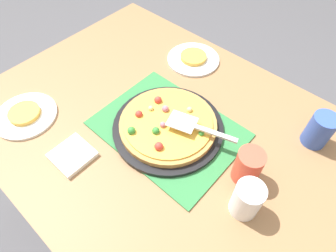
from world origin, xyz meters
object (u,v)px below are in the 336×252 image
at_px(cup_corner, 247,199).
at_px(cup_near, 319,130).
at_px(served_slice_left, 24,113).
at_px(pizza_server, 196,127).
at_px(cup_far, 248,166).
at_px(pizza_pan, 168,127).
at_px(napkin_stack, 72,155).
at_px(plate_near_left, 26,115).
at_px(served_slice_right, 193,57).
at_px(pizza, 167,124).
at_px(plate_far_right, 193,59).

bearing_deg(cup_corner, cup_near, 82.57).
bearing_deg(served_slice_left, cup_near, 35.81).
xyz_separation_m(cup_corner, pizza_server, (-0.25, 0.10, 0.01)).
bearing_deg(cup_near, cup_far, -110.44).
bearing_deg(pizza_pan, napkin_stack, -118.61).
distance_m(cup_near, napkin_stack, 0.80).
height_order(plate_near_left, napkin_stack, napkin_stack).
xyz_separation_m(plate_near_left, napkin_stack, (0.26, 0.01, 0.00)).
distance_m(served_slice_left, cup_far, 0.78).
relative_size(cup_near, cup_far, 1.00).
bearing_deg(cup_far, napkin_stack, -145.53).
relative_size(cup_near, cup_corner, 1.00).
bearing_deg(served_slice_right, napkin_stack, -88.92).
xyz_separation_m(pizza, napkin_stack, (-0.16, -0.29, -0.03)).
height_order(cup_corner, pizza_server, cup_corner).
distance_m(pizza, cup_near, 0.49).
bearing_deg(plate_near_left, cup_far, 24.14).
xyz_separation_m(plate_near_left, plate_far_right, (0.25, 0.65, 0.00)).
height_order(plate_near_left, cup_near, cup_near).
relative_size(pizza, napkin_stack, 2.75).
distance_m(plate_near_left, napkin_stack, 0.26).
height_order(cup_near, cup_far, same).
distance_m(served_slice_left, cup_corner, 0.80).
height_order(served_slice_left, served_slice_right, same).
bearing_deg(served_slice_left, cup_corner, 16.70).
xyz_separation_m(cup_far, napkin_stack, (-0.45, -0.31, -0.05)).
distance_m(cup_near, pizza_server, 0.40).
bearing_deg(napkin_stack, cup_far, 34.47).
relative_size(served_slice_left, cup_corner, 0.92).
bearing_deg(cup_near, pizza_pan, -143.65).
relative_size(pizza_pan, plate_far_right, 1.73).
distance_m(pizza_pan, napkin_stack, 0.33).
distance_m(plate_near_left, cup_far, 0.78).
bearing_deg(cup_far, plate_far_right, 144.75).
height_order(cup_far, pizza_server, cup_far).
height_order(pizza_pan, pizza, pizza).
distance_m(cup_near, cup_corner, 0.36).
bearing_deg(plate_near_left, napkin_stack, 2.38).
relative_size(pizza_pan, cup_near, 3.17).
height_order(pizza, cup_near, cup_near).
height_order(pizza_pan, cup_far, cup_far).
bearing_deg(served_slice_left, napkin_stack, 2.38).
bearing_deg(served_slice_left, served_slice_right, 68.70).
bearing_deg(served_slice_left, plate_near_left, 0.00).
xyz_separation_m(cup_corner, napkin_stack, (-0.50, -0.22, -0.05)).
bearing_deg(served_slice_right, cup_far, -35.25).
bearing_deg(cup_far, served_slice_right, 144.75).
height_order(plate_far_right, cup_near, cup_near).
distance_m(plate_near_left, pizza_server, 0.61).
height_order(plate_far_right, cup_far, cup_far).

